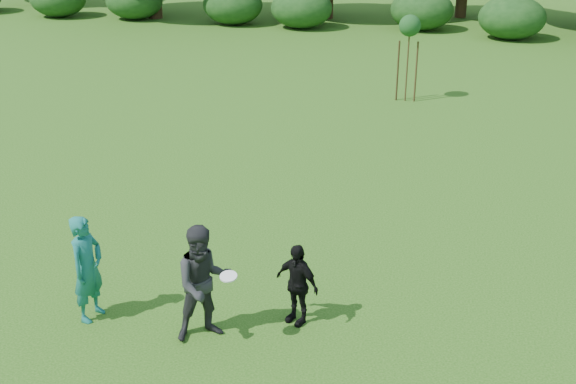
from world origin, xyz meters
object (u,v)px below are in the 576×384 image
(player_grey, at_px, (204,283))
(player_black, at_px, (297,284))
(player_teal, at_px, (87,268))
(sapling, at_px, (410,28))

(player_grey, height_order, player_black, player_grey)
(player_teal, height_order, sapling, sapling)
(player_teal, distance_m, player_grey, 2.05)
(player_grey, xyz_separation_m, sapling, (1.98, 14.50, 1.44))
(player_grey, bearing_deg, player_black, -3.47)
(player_teal, bearing_deg, player_black, -69.28)
(player_grey, bearing_deg, player_teal, 144.60)
(player_teal, distance_m, sapling, 15.03)
(player_teal, height_order, player_grey, player_grey)
(player_teal, relative_size, sapling, 0.65)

